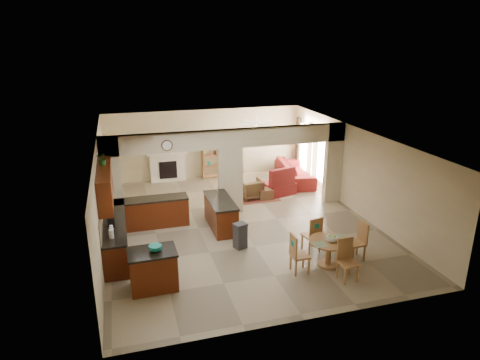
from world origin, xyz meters
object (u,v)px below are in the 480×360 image
object	(u,v)px
armchair	(251,189)
sofa	(294,172)
kitchen_island	(153,269)
dining_table	(329,249)

from	to	relation	value
armchair	sofa	bearing A→B (deg)	-152.54
kitchen_island	armchair	bearing A→B (deg)	50.31
dining_table	armchair	bearing A→B (deg)	94.61
kitchen_island	armchair	xyz separation A→B (m)	(3.94, 4.99, -0.14)
kitchen_island	dining_table	xyz separation A→B (m)	(4.36, -0.18, -0.00)
kitchen_island	armchair	world-z (taller)	kitchen_island
kitchen_island	dining_table	bearing A→B (deg)	-3.80
sofa	armchair	distance (m)	2.59
sofa	armchair	xyz separation A→B (m)	(-2.23, -1.31, -0.05)
dining_table	armchair	distance (m)	5.19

